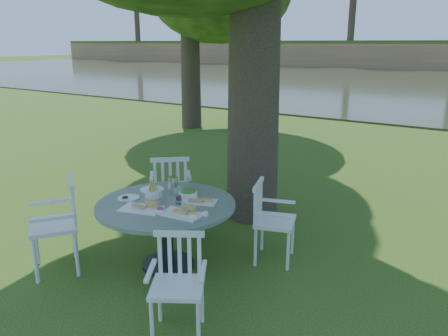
{
  "coord_description": "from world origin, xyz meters",
  "views": [
    {
      "loc": [
        2.82,
        -4.08,
        2.33
      ],
      "look_at": [
        0.0,
        0.2,
        0.85
      ],
      "focal_mm": 35.0,
      "sensor_mm": 36.0,
      "label": 1
    }
  ],
  "objects": [
    {
      "name": "table",
      "position": [
        -0.02,
        -0.86,
        0.59
      ],
      "size": [
        1.45,
        1.45,
        0.73
      ],
      "color": "black",
      "rests_on": "ground"
    },
    {
      "name": "tableware",
      "position": [
        -0.05,
        -0.8,
        0.76
      ],
      "size": [
        1.12,
        0.82,
        0.2
      ],
      "color": "white",
      "rests_on": "table"
    },
    {
      "name": "chair_sw",
      "position": [
        -0.89,
        -1.49,
        0.58
      ],
      "size": [
        0.68,
        0.67,
        0.99
      ],
      "rotation": [
        0.0,
        0.0,
        -0.61
      ],
      "color": "white",
      "rests_on": "ground"
    },
    {
      "name": "chair_ne",
      "position": [
        0.78,
        -0.13,
        0.52
      ],
      "size": [
        0.54,
        0.55,
        0.88
      ],
      "rotation": [
        0.0,
        0.0,
        -4.4
      ],
      "color": "white",
      "rests_on": "ground"
    },
    {
      "name": "chair_se",
      "position": [
        0.75,
        -1.62,
        0.49
      ],
      "size": [
        0.57,
        0.56,
        0.84
      ],
      "rotation": [
        0.0,
        0.0,
        0.54
      ],
      "color": "white",
      "rests_on": "ground"
    },
    {
      "name": "ground",
      "position": [
        0.0,
        0.0,
        0.0
      ],
      "size": [
        140.0,
        140.0,
        0.0
      ],
      "primitive_type": "plane",
      "color": "#1F3E0C",
      "rests_on": "ground"
    },
    {
      "name": "chair_nw",
      "position": [
        -0.68,
        -0.01,
        0.56
      ],
      "size": [
        0.66,
        0.66,
        0.96
      ],
      "rotation": [
        0.0,
        0.0,
        -2.43
      ],
      "color": "white",
      "rests_on": "ground"
    }
  ]
}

